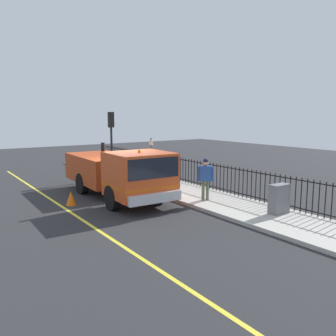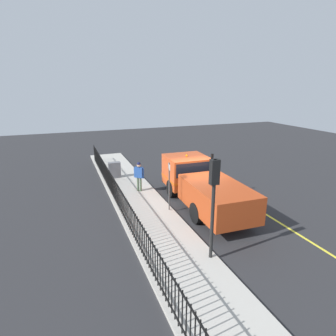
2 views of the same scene
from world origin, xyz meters
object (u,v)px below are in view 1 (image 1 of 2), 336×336
Objects in this scene: traffic_light_near at (111,131)px; traffic_cone at (71,198)px; worker_standing at (206,175)px; utility_cabinet at (279,199)px; work_truck at (120,171)px; street_sign at (151,158)px.

traffic_light_near is 6.43m from traffic_cone.
utility_cabinet is at bearing 148.30° from worker_standing.
traffic_light_near is at bearing 48.11° from traffic_cone.
traffic_cone is at bearing 9.97° from worker_standing.
work_truck reaches higher than worker_standing.
street_sign reaches higher than traffic_cone.
work_truck reaches higher than traffic_cone.
work_truck is at bearing -4.58° from worker_standing.
traffic_cone is 4.16m from street_sign.
traffic_light_near is at bearing -43.26° from worker_standing.
traffic_light_near is 1.50× the size of street_sign.
work_truck is 5.23m from traffic_light_near.
utility_cabinet reaches higher than traffic_cone.
utility_cabinet is at bearing 122.83° from work_truck.
traffic_cone is (-3.97, -4.43, -2.43)m from traffic_light_near.
street_sign is at bearing 89.74° from traffic_light_near.
traffic_cone is (-5.49, 5.81, -0.38)m from utility_cabinet.
traffic_cone is at bearing -4.55° from work_truck.
traffic_cone is at bearing 133.39° from utility_cabinet.
street_sign is at bearing 2.81° from traffic_cone.
work_truck is 2.90× the size of street_sign.
street_sign is (1.83, 0.42, 0.41)m from work_truck.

